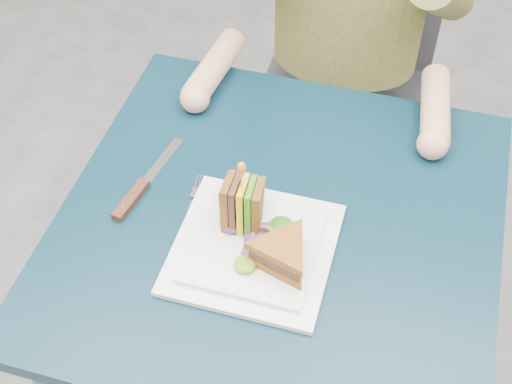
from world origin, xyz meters
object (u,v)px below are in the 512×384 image
(plate, at_px, (253,248))
(knife, at_px, (137,192))
(sandwich_upright, at_px, (242,206))
(table, at_px, (278,248))
(sandwich_flat, at_px, (283,254))
(fork, at_px, (191,215))
(chair, at_px, (348,58))

(plate, xyz_separation_m, knife, (-0.23, 0.06, -0.00))
(plate, height_order, sandwich_upright, sandwich_upright)
(table, bearing_deg, sandwich_flat, -72.57)
(sandwich_upright, bearing_deg, plate, -54.45)
(sandwich_upright, xyz_separation_m, fork, (-0.09, -0.00, -0.05))
(table, distance_m, knife, 0.27)
(sandwich_upright, bearing_deg, chair, 85.75)
(fork, bearing_deg, plate, -18.59)
(sandwich_upright, height_order, fork, sandwich_upright)
(fork, bearing_deg, sandwich_flat, -20.43)
(table, height_order, sandwich_flat, sandwich_flat)
(sandwich_upright, relative_size, knife, 0.68)
(table, distance_m, plate, 0.12)
(sandwich_upright, height_order, knife, sandwich_upright)
(knife, bearing_deg, sandwich_upright, -5.06)
(chair, relative_size, plate, 3.58)
(sandwich_upright, bearing_deg, fork, -178.24)
(table, xyz_separation_m, chair, (0.00, 0.72, -0.11))
(table, relative_size, chair, 0.81)
(sandwich_upright, bearing_deg, table, 28.26)
(chair, height_order, sandwich_upright, chair)
(table, relative_size, sandwich_upright, 4.97)
(knife, bearing_deg, chair, 70.68)
(table, bearing_deg, plate, -107.48)
(table, distance_m, chair, 0.73)
(chair, relative_size, sandwich_flat, 6.13)
(sandwich_flat, distance_m, knife, 0.30)
(chair, bearing_deg, knife, -109.32)
(chair, bearing_deg, sandwich_flat, -87.81)
(table, bearing_deg, knife, -177.28)
(fork, xyz_separation_m, knife, (-0.11, 0.02, 0.00))
(sandwich_upright, distance_m, knife, 0.21)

